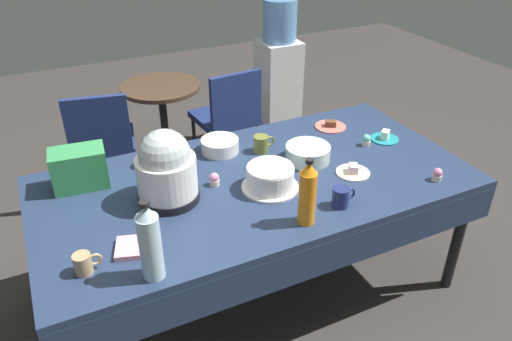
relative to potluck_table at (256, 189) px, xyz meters
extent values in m
plane|color=#383330|center=(0.00, 0.00, -0.69)|extent=(9.00, 9.00, 0.00)
cube|color=navy|center=(0.00, 0.00, 0.04)|extent=(2.20, 1.10, 0.04)
cylinder|color=black|center=(1.02, -0.47, -0.33)|extent=(0.06, 0.06, 0.71)
cylinder|color=black|center=(-1.02, 0.47, -0.33)|extent=(0.06, 0.06, 0.71)
cylinder|color=black|center=(1.02, 0.47, -0.33)|extent=(0.06, 0.06, 0.71)
cube|color=navy|center=(0.00, -0.55, -0.07)|extent=(2.20, 0.01, 0.18)
cube|color=navy|center=(0.00, 0.55, -0.07)|extent=(2.20, 0.01, 0.18)
cylinder|color=silver|center=(0.03, -0.11, 0.07)|extent=(0.28, 0.28, 0.01)
cylinder|color=white|center=(0.03, -0.11, 0.12)|extent=(0.23, 0.23, 0.10)
cylinder|color=white|center=(0.03, -0.11, 0.18)|extent=(0.23, 0.23, 0.01)
cylinder|color=black|center=(-0.45, 0.02, 0.08)|extent=(0.29, 0.29, 0.04)
cylinder|color=white|center=(-0.45, 0.02, 0.19)|extent=(0.28, 0.28, 0.18)
sphere|color=#B2BCC1|center=(-0.45, 0.02, 0.30)|extent=(0.24, 0.24, 0.24)
cylinder|color=#B2C6BC|center=(0.34, 0.05, 0.10)|extent=(0.24, 0.24, 0.09)
cylinder|color=silver|center=(-0.06, 0.35, 0.10)|extent=(0.21, 0.21, 0.08)
cylinder|color=beige|center=(0.48, -0.17, 0.07)|extent=(0.18, 0.18, 0.01)
cube|color=beige|center=(0.48, -0.17, 0.09)|extent=(0.07, 0.08, 0.04)
cylinder|color=teal|center=(0.87, 0.06, 0.07)|extent=(0.16, 0.16, 0.01)
cube|color=white|center=(0.87, 0.06, 0.09)|extent=(0.07, 0.07, 0.05)
cylinder|color=#E07266|center=(0.67, 0.34, 0.07)|extent=(0.19, 0.19, 0.01)
cube|color=brown|center=(0.67, 0.34, 0.09)|extent=(0.08, 0.07, 0.03)
cylinder|color=beige|center=(-0.21, 0.04, 0.08)|extent=(0.05, 0.05, 0.03)
sphere|color=pink|center=(-0.21, 0.04, 0.11)|extent=(0.05, 0.05, 0.05)
cylinder|color=beige|center=(0.82, -0.41, 0.08)|extent=(0.05, 0.05, 0.03)
sphere|color=pink|center=(0.82, -0.41, 0.11)|extent=(0.05, 0.05, 0.05)
cylinder|color=beige|center=(0.73, 0.05, 0.08)|extent=(0.05, 0.05, 0.03)
sphere|color=#6BC6B2|center=(0.73, 0.05, 0.11)|extent=(0.05, 0.05, 0.05)
cylinder|color=orange|center=(0.04, -0.42, 0.19)|extent=(0.08, 0.08, 0.25)
cone|color=orange|center=(0.04, -0.42, 0.34)|extent=(0.07, 0.07, 0.05)
cylinder|color=black|center=(0.04, -0.42, 0.38)|extent=(0.04, 0.04, 0.02)
cylinder|color=silver|center=(-0.66, -0.46, 0.20)|extent=(0.09, 0.09, 0.28)
cone|color=silver|center=(-0.66, -0.46, 0.37)|extent=(0.08, 0.08, 0.05)
cylinder|color=black|center=(-0.66, -0.46, 0.40)|extent=(0.04, 0.04, 0.02)
cylinder|color=tan|center=(-0.90, -0.33, 0.10)|extent=(0.07, 0.07, 0.09)
torus|color=tan|center=(-0.85, -0.33, 0.11)|extent=(0.05, 0.01, 0.05)
cylinder|color=#B2231E|center=(-0.46, 0.37, 0.11)|extent=(0.08, 0.08, 0.09)
torus|color=#B2231E|center=(-0.40, 0.37, 0.11)|extent=(0.06, 0.01, 0.06)
cylinder|color=navy|center=(0.25, -0.38, 0.11)|extent=(0.08, 0.08, 0.10)
torus|color=navy|center=(0.30, -0.38, 0.11)|extent=(0.06, 0.01, 0.06)
cylinder|color=olive|center=(0.15, 0.25, 0.11)|extent=(0.08, 0.08, 0.09)
torus|color=olive|center=(0.21, 0.25, 0.11)|extent=(0.06, 0.01, 0.06)
cube|color=#338C4C|center=(-0.81, 0.32, 0.16)|extent=(0.28, 0.19, 0.20)
cube|color=pink|center=(-0.70, -0.28, 0.07)|extent=(0.18, 0.18, 0.02)
cube|color=navy|center=(-0.55, 1.41, -0.26)|extent=(0.52, 0.52, 0.05)
cube|color=navy|center=(-0.59, 1.21, -0.04)|extent=(0.42, 0.12, 0.40)
cylinder|color=black|center=(-0.33, 1.56, -0.49)|extent=(0.04, 0.04, 0.40)
cylinder|color=black|center=(-0.70, 1.63, -0.49)|extent=(0.04, 0.04, 0.40)
cylinder|color=black|center=(-0.40, 1.19, -0.49)|extent=(0.04, 0.04, 0.40)
cylinder|color=black|center=(-0.77, 1.26, -0.49)|extent=(0.04, 0.04, 0.40)
cube|color=navy|center=(0.40, 1.41, -0.26)|extent=(0.48, 0.48, 0.05)
cube|color=navy|center=(0.42, 1.21, -0.04)|extent=(0.42, 0.08, 0.40)
cylinder|color=black|center=(0.57, 1.62, -0.49)|extent=(0.03, 0.03, 0.40)
cylinder|color=black|center=(0.19, 1.58, -0.49)|extent=(0.03, 0.03, 0.40)
cylinder|color=black|center=(0.61, 1.24, -0.49)|extent=(0.03, 0.03, 0.40)
cylinder|color=black|center=(0.23, 1.20, -0.49)|extent=(0.03, 0.03, 0.40)
cylinder|color=#473323|center=(-0.05, 1.56, 0.02)|extent=(0.60, 0.60, 0.03)
cylinder|color=black|center=(-0.05, 1.56, -0.33)|extent=(0.06, 0.06, 0.67)
cylinder|color=black|center=(-0.05, 1.56, -0.68)|extent=(0.44, 0.44, 0.02)
cube|color=silver|center=(1.01, 1.64, -0.24)|extent=(0.32, 0.32, 0.90)
cylinder|color=#6699D8|center=(1.01, 1.64, 0.38)|extent=(0.28, 0.28, 0.34)
camera|label=1|loc=(-0.92, -1.92, 1.39)|focal=34.52mm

